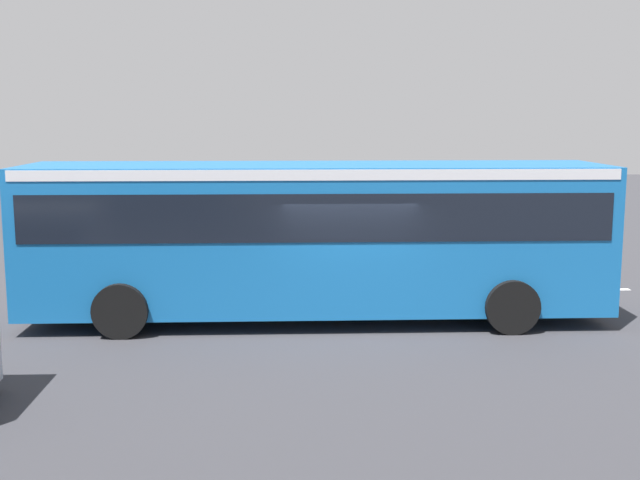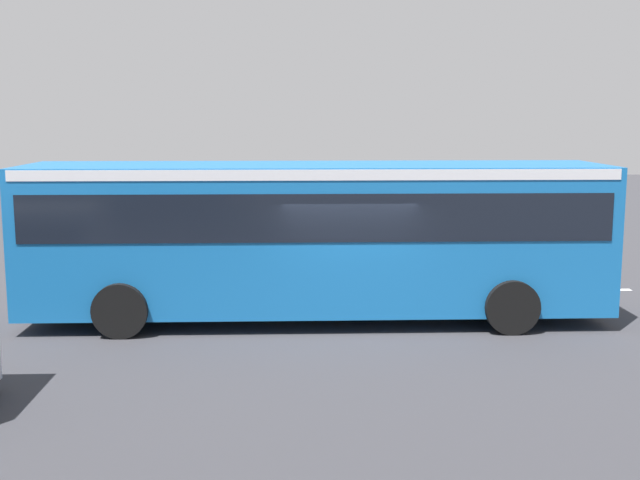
{
  "view_description": "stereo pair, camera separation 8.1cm",
  "coord_description": "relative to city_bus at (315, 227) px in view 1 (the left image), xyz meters",
  "views": [
    {
      "loc": [
        1.16,
        15.18,
        4.1
      ],
      "look_at": [
        0.5,
        -0.79,
        1.6
      ],
      "focal_mm": 44.66,
      "sensor_mm": 36.0,
      "label": 1
    },
    {
      "loc": [
        1.08,
        15.18,
        4.1
      ],
      "look_at": [
        0.5,
        -0.79,
        1.6
      ],
      "focal_mm": 44.66,
      "sensor_mm": 36.0,
      "label": 2
    }
  ],
  "objects": [
    {
      "name": "lane_dash_leftmost",
      "position": [
        -6.6,
        -2.44,
        -1.88
      ],
      "size": [
        2.0,
        0.2,
        0.01
      ],
      "primitive_type": "cube",
      "color": "silver",
      "rests_on": "ground"
    },
    {
      "name": "lane_dash_left",
      "position": [
        -2.6,
        -2.44,
        -1.88
      ],
      "size": [
        2.0,
        0.2,
        0.01
      ],
      "primitive_type": "cube",
      "color": "silver",
      "rests_on": "ground"
    },
    {
      "name": "lane_dash_right",
      "position": [
        5.4,
        -2.44,
        -1.88
      ],
      "size": [
        2.0,
        0.2,
        0.01
      ],
      "primitive_type": "cube",
      "color": "silver",
      "rests_on": "ground"
    },
    {
      "name": "traffic_sign",
      "position": [
        -5.81,
        -3.85,
        0.01
      ],
      "size": [
        0.08,
        0.6,
        2.8
      ],
      "color": "slate",
      "rests_on": "ground"
    },
    {
      "name": "lane_dash_centre",
      "position": [
        1.4,
        -2.44,
        -1.88
      ],
      "size": [
        2.0,
        0.2,
        0.01
      ],
      "primitive_type": "cube",
      "color": "silver",
      "rests_on": "ground"
    },
    {
      "name": "city_bus",
      "position": [
        0.0,
        0.0,
        0.0
      ],
      "size": [
        11.54,
        2.85,
        3.15
      ],
      "color": "#196BB7",
      "rests_on": "ground"
    },
    {
      "name": "ground",
      "position": [
        -0.6,
        0.62,
        -1.88
      ],
      "size": [
        80.0,
        80.0,
        0.0
      ],
      "primitive_type": "plane",
      "color": "#38383D"
    }
  ]
}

